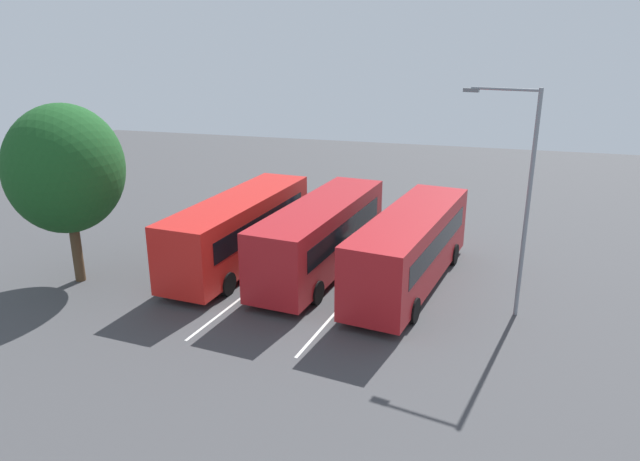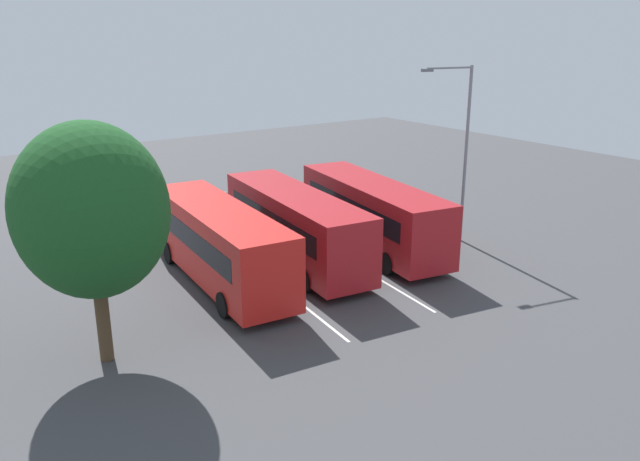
# 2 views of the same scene
# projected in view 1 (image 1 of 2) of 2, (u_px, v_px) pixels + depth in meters

# --- Properties ---
(ground_plane) EXTENTS (71.65, 71.65, 0.00)m
(ground_plane) POSITION_uv_depth(u_px,v_px,m) (321.00, 273.00, 26.72)
(ground_plane) COLOR #424244
(bus_far_left) EXTENTS (10.71, 4.12, 3.27)m
(bus_far_left) POSITION_uv_depth(u_px,v_px,m) (411.00, 246.00, 24.93)
(bus_far_left) COLOR #AD191E
(bus_far_left) RESTS_ON ground
(bus_center_left) EXTENTS (10.67, 3.71, 3.27)m
(bus_center_left) POSITION_uv_depth(u_px,v_px,m) (322.00, 234.00, 26.49)
(bus_center_left) COLOR #AD191E
(bus_center_left) RESTS_ON ground
(bus_center_right) EXTENTS (10.64, 3.45, 3.27)m
(bus_center_right) POSITION_uv_depth(u_px,v_px,m) (240.00, 228.00, 27.33)
(bus_center_right) COLOR red
(bus_center_right) RESTS_ON ground
(pedestrian) EXTENTS (0.37, 0.37, 1.63)m
(pedestrian) POSITION_uv_depth(u_px,v_px,m) (368.00, 207.00, 33.81)
(pedestrian) COLOR #232833
(pedestrian) RESTS_ON ground
(street_lamp) EXTENTS (0.76, 2.75, 8.68)m
(street_lamp) POSITION_uv_depth(u_px,v_px,m) (522.00, 190.00, 21.31)
(street_lamp) COLOR gray
(street_lamp) RESTS_ON ground
(depot_tree) EXTENTS (5.20, 4.68, 7.81)m
(depot_tree) POSITION_uv_depth(u_px,v_px,m) (66.00, 169.00, 24.39)
(depot_tree) COLOR #4C3823
(depot_tree) RESTS_ON ground
(lane_stripe_outer_left) EXTENTS (14.81, 1.82, 0.01)m
(lane_stripe_outer_left) POSITION_uv_depth(u_px,v_px,m) (366.00, 278.00, 26.16)
(lane_stripe_outer_left) COLOR silver
(lane_stripe_outer_left) RESTS_ON ground
(lane_stripe_inner_left) EXTENTS (14.81, 1.82, 0.01)m
(lane_stripe_inner_left) POSITION_uv_depth(u_px,v_px,m) (279.00, 269.00, 27.27)
(lane_stripe_inner_left) COLOR silver
(lane_stripe_inner_left) RESTS_ON ground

